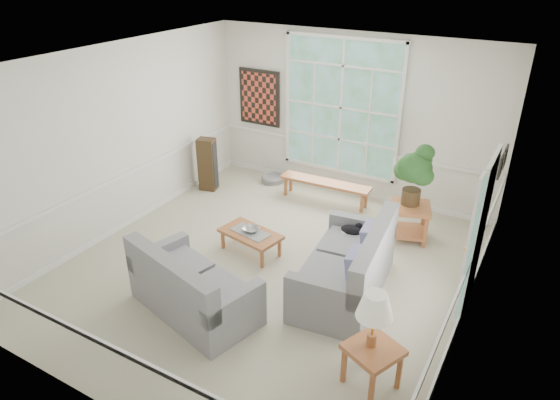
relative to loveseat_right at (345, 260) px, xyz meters
The scene contains 24 objects.
floor 1.31m from the loveseat_right, behind, with size 5.50×6.00×0.01m, color #B1AD95.
ceiling 2.76m from the loveseat_right, behind, with size 5.50×6.00×0.02m, color white.
wall_back 3.37m from the loveseat_right, 111.95° to the left, with size 5.50×0.02×3.00m, color silver.
wall_front 3.39m from the loveseat_right, 111.79° to the right, with size 5.50×0.02×3.00m, color silver.
wall_left 4.08m from the loveseat_right, behind, with size 0.02×6.00×3.00m, color silver.
wall_right 1.83m from the loveseat_right, ahead, with size 0.02×6.00×3.00m, color silver.
window_back 3.46m from the loveseat_right, 115.47° to the left, with size 2.30×0.08×2.40m, color white.
entry_door 1.70m from the loveseat_right, 21.31° to the left, with size 0.08×0.90×2.10m, color white.
door_sidelight 1.64m from the loveseat_right, ahead, with size 0.08×0.26×1.90m, color white.
wall_art 4.45m from the loveseat_right, 137.04° to the left, with size 0.90×0.06×1.10m, color maroon.
wall_frame_near 2.52m from the loveseat_right, 49.08° to the left, with size 0.04×0.26×0.32m, color black.
wall_frame_far 2.81m from the loveseat_right, 54.83° to the left, with size 0.04×0.26×0.32m, color black.
loveseat_right is the anchor object (origin of this frame).
loveseat_front 2.00m from the loveseat_right, 138.90° to the right, with size 1.73×0.89×0.93m, color gray.
coffee_table 1.68m from the loveseat_right, behind, with size 0.95×0.52×0.35m, color #9F5B32.
pewter_bowl 1.67m from the loveseat_right, behind, with size 0.30×0.30×0.07m, color gray.
window_bench 2.77m from the loveseat_right, 120.47° to the left, with size 1.71×0.33×0.40m, color #9F5B32.
end_table 1.88m from the loveseat_right, 79.06° to the left, with size 0.60×0.60×0.60m, color #9F5B32.
houseplant 2.00m from the loveseat_right, 80.70° to the left, with size 0.59×0.59×1.00m, color #235021, non-canonical shape.
side_table 1.67m from the loveseat_right, 56.39° to the right, with size 0.51×0.51×0.52m, color #9F5B32.
table_lamp 1.65m from the loveseat_right, 57.15° to the right, with size 0.38×0.38×0.66m, color white, non-canonical shape.
pet_bed 3.79m from the loveseat_right, 135.52° to the left, with size 0.45×0.45×0.13m, color slate.
floor_speaker 4.00m from the loveseat_right, 154.26° to the left, with size 0.32×0.25×1.03m, color #3B2A17.
cat 0.68m from the loveseat_right, 105.74° to the left, with size 0.31×0.22×0.15m, color black.
Camera 1 is at (3.23, -5.26, 4.22)m, focal length 32.00 mm.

